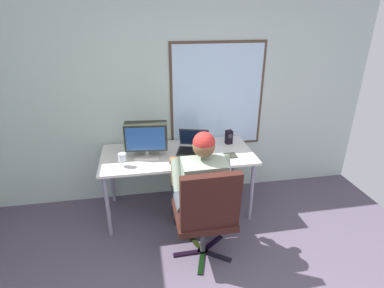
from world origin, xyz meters
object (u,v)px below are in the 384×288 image
at_px(person_seated, 200,186).
at_px(wine_glass, 122,158).
at_px(office_chair, 207,211).
at_px(laptop, 193,145).
at_px(desk_speaker, 229,137).
at_px(desk, 178,158).
at_px(cd_case, 230,156).
at_px(crt_monitor, 146,137).

distance_m(person_seated, wine_glass, 0.81).
height_order(office_chair, person_seated, person_seated).
bearing_deg(person_seated, laptop, 85.06).
xyz_separation_m(office_chair, laptop, (0.05, 0.91, 0.22)).
relative_size(person_seated, desk_speaker, 7.81).
bearing_deg(desk, office_chair, -80.85).
relative_size(desk, cd_case, 11.46).
xyz_separation_m(person_seated, cd_case, (0.41, 0.40, 0.09)).
xyz_separation_m(desk, cd_case, (0.54, -0.16, 0.06)).
distance_m(office_chair, crt_monitor, 1.03).
height_order(office_chair, desk_speaker, office_chair).
relative_size(laptop, desk_speaker, 2.53).
bearing_deg(crt_monitor, wine_glass, -141.55).
bearing_deg(crt_monitor, office_chair, -61.12).
xyz_separation_m(person_seated, desk_speaker, (0.49, 0.72, 0.16)).
relative_size(crt_monitor, desk_speaker, 2.84).
xyz_separation_m(desk, desk_speaker, (0.62, 0.16, 0.14)).
xyz_separation_m(laptop, cd_case, (0.35, -0.23, -0.05)).
bearing_deg(person_seated, crt_monitor, 129.50).
height_order(office_chair, crt_monitor, crt_monitor).
distance_m(office_chair, person_seated, 0.29).
distance_m(desk, wine_glass, 0.63).
xyz_separation_m(office_chair, person_seated, (-0.01, 0.28, 0.08)).
distance_m(desk, office_chair, 0.86).
bearing_deg(cd_case, desk, 162.94).
bearing_deg(cd_case, crt_monitor, 169.72).
height_order(crt_monitor, cd_case, crt_monitor).
xyz_separation_m(desk, wine_glass, (-0.57, -0.20, 0.15)).
bearing_deg(desk, desk_speaker, 14.81).
bearing_deg(laptop, person_seated, -94.94).
height_order(desk, person_seated, person_seated).
height_order(laptop, wine_glass, laptop).
relative_size(desk, laptop, 4.08).
bearing_deg(office_chair, cd_case, 59.45).
distance_m(laptop, desk_speaker, 0.45).
bearing_deg(office_chair, laptop, 86.94).
bearing_deg(wine_glass, crt_monitor, 38.45).
relative_size(desk, office_chair, 1.64).
height_order(person_seated, crt_monitor, person_seated).
height_order(crt_monitor, wine_glass, crt_monitor).
height_order(office_chair, wine_glass, office_chair).
relative_size(crt_monitor, wine_glass, 3.18).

